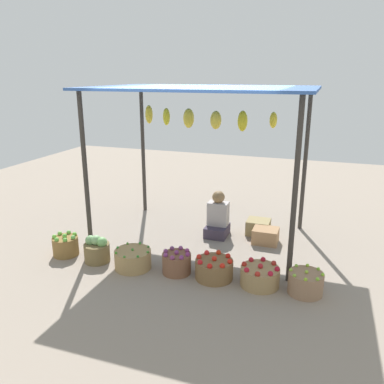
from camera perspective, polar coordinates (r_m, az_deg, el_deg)
The scene contains 12 objects.
ground_plane at distance 6.65m, azimuth 1.45°, elevation -6.64°, with size 14.00×14.00×0.00m, color gray.
market_stall_structure at distance 6.12m, azimuth 1.61°, elevation 13.06°, with size 3.34×2.26×2.46m.
vendor_person at distance 6.66m, azimuth 3.75°, elevation -3.87°, with size 0.36×0.44×0.78m.
basket_green_apples at distance 6.30m, azimuth -17.88°, elevation -7.40°, with size 0.38×0.38×0.34m.
basket_cabbages at distance 5.96m, azimuth -13.64°, elevation -8.19°, with size 0.37×0.37×0.41m.
basket_green_chilies at distance 5.69m, azimuth -8.57°, elevation -9.60°, with size 0.51×0.51×0.30m.
basket_purple_onions at distance 5.50m, azimuth -2.24°, elevation -10.22°, with size 0.40×0.40×0.34m.
basket_red_tomatoes at distance 5.38m, azimuth 3.23°, elevation -11.05°, with size 0.51×0.51×0.32m.
basket_red_apples at distance 5.28m, azimuth 9.83°, elevation -11.93°, with size 0.51×0.51×0.31m.
basket_limes at distance 5.23m, azimuth 16.16°, elevation -12.55°, with size 0.43×0.43×0.32m.
wooden_crate_near_vendor at distance 6.53m, azimuth 10.62°, elevation -6.26°, with size 0.40×0.35×0.24m, color #A87C52.
wooden_crate_stacked_rear at distance 6.86m, azimuth 9.60°, elevation -5.02°, with size 0.38×0.35×0.25m, color #9A8656.
Camera 1 is at (1.83, -5.82, 2.64)m, focal length 36.75 mm.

